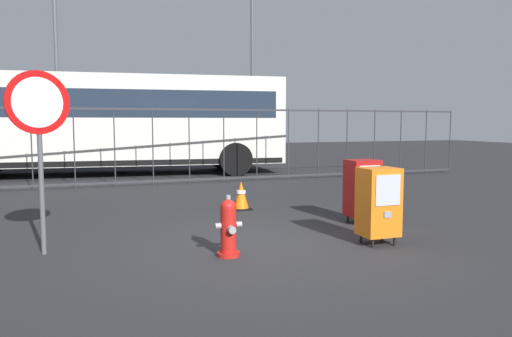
# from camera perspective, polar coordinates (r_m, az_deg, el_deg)

# --- Properties ---
(ground_plane) EXTENTS (60.00, 60.00, 0.00)m
(ground_plane) POSITION_cam_1_polar(r_m,az_deg,el_deg) (6.56, 1.14, -8.87)
(ground_plane) COLOR #262628
(fire_hydrant) EXTENTS (0.33, 0.32, 0.75)m
(fire_hydrant) POSITION_cam_1_polar(r_m,az_deg,el_deg) (5.97, -3.21, -6.85)
(fire_hydrant) COLOR red
(fire_hydrant) RESTS_ON ground_plane
(newspaper_box_primary) EXTENTS (0.48, 0.42, 1.02)m
(newspaper_box_primary) POSITION_cam_1_polar(r_m,az_deg,el_deg) (6.69, 14.02, -3.76)
(newspaper_box_primary) COLOR black
(newspaper_box_primary) RESTS_ON ground_plane
(newspaper_box_secondary) EXTENTS (0.48, 0.42, 1.02)m
(newspaper_box_secondary) POSITION_cam_1_polar(r_m,az_deg,el_deg) (8.03, 12.22, -2.22)
(newspaper_box_secondary) COLOR black
(newspaper_box_secondary) RESTS_ON ground_plane
(stop_sign) EXTENTS (0.71, 0.31, 2.23)m
(stop_sign) POSITION_cam_1_polar(r_m,az_deg,el_deg) (6.45, -23.87, 4.80)
(stop_sign) COLOR #4C4F54
(stop_sign) RESTS_ON ground_plane
(traffic_cone) EXTENTS (0.36, 0.36, 0.53)m
(traffic_cone) POSITION_cam_1_polar(r_m,az_deg,el_deg) (9.12, -1.74, -3.17)
(traffic_cone) COLOR black
(traffic_cone) RESTS_ON ground_plane
(fence_barrier) EXTENTS (18.03, 0.04, 2.00)m
(fence_barrier) POSITION_cam_1_polar(r_m,az_deg,el_deg) (12.96, -9.80, 2.66)
(fence_barrier) COLOR #2D2D33
(fence_barrier) RESTS_ON ground_plane
(bus_near) EXTENTS (10.70, 3.64, 3.00)m
(bus_near) POSITION_cam_1_polar(r_m,az_deg,el_deg) (15.77, -16.58, 5.50)
(bus_near) COLOR beige
(bus_near) RESTS_ON ground_plane
(bus_far) EXTENTS (10.59, 3.12, 3.00)m
(bus_far) POSITION_cam_1_polar(r_m,az_deg,el_deg) (20.59, -24.75, 5.15)
(bus_far) COLOR #4C5156
(bus_far) RESTS_ON ground_plane
(street_light_near_left) EXTENTS (0.32, 0.32, 8.38)m
(street_light_near_left) POSITION_cam_1_polar(r_m,az_deg,el_deg) (20.52, -22.21, 13.83)
(street_light_near_left) COLOR #4C4F54
(street_light_near_left) RESTS_ON ground_plane
(street_light_far_left) EXTENTS (0.32, 0.32, 8.62)m
(street_light_far_left) POSITION_cam_1_polar(r_m,az_deg,el_deg) (21.81, -0.44, 14.03)
(street_light_far_left) COLOR #4C4F54
(street_light_far_left) RESTS_ON ground_plane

